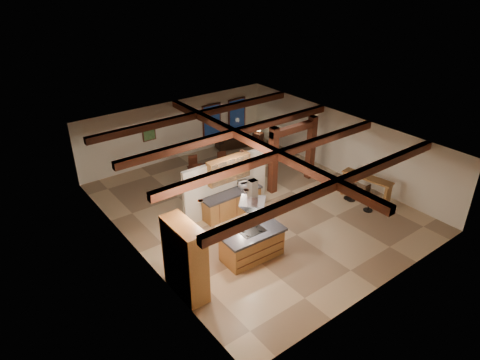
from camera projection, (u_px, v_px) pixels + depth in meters
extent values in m
plane|color=tan|center=(254.00, 206.00, 17.21)|extent=(12.00, 12.00, 0.00)
plane|color=silver|center=(177.00, 130.00, 20.76)|extent=(10.00, 0.00, 10.00)
plane|color=silver|center=(385.00, 250.00, 12.31)|extent=(10.00, 0.00, 10.00)
plane|color=silver|center=(135.00, 217.00, 13.86)|extent=(0.00, 12.00, 12.00)
plane|color=silver|center=(341.00, 144.00, 19.21)|extent=(0.00, 12.00, 12.00)
plane|color=#351910|center=(255.00, 140.00, 15.86)|extent=(12.00, 12.00, 0.00)
cube|color=#3F170F|center=(337.00, 184.00, 13.11)|extent=(10.00, 0.25, 0.28)
cube|color=#3F170F|center=(278.00, 155.00, 15.01)|extent=(10.00, 0.25, 0.28)
cube|color=#3F170F|center=(234.00, 133.00, 16.84)|extent=(10.00, 0.25, 0.28)
cube|color=#3F170F|center=(198.00, 115.00, 18.74)|extent=(10.00, 0.25, 0.28)
cube|color=#3F170F|center=(255.00, 143.00, 15.92)|extent=(0.28, 12.00, 0.28)
cube|color=#3F170F|center=(273.00, 161.00, 17.63)|extent=(0.30, 0.30, 2.90)
cube|color=#3F170F|center=(311.00, 148.00, 18.81)|extent=(0.30, 0.30, 2.90)
cube|color=#3F170F|center=(294.00, 129.00, 17.68)|extent=(2.50, 0.28, 0.28)
cube|color=silver|center=(226.00, 185.00, 16.51)|extent=(3.80, 0.18, 2.20)
cube|color=#A66435|center=(185.00, 259.00, 12.32)|extent=(0.64, 1.60, 2.40)
cube|color=silver|center=(194.00, 257.00, 12.51)|extent=(0.06, 0.62, 0.95)
cube|color=black|center=(195.00, 251.00, 12.44)|extent=(0.01, 0.50, 0.28)
cube|color=#A66435|center=(232.00, 204.00, 16.55)|extent=(2.40, 0.60, 0.86)
cube|color=black|center=(232.00, 193.00, 16.33)|extent=(2.50, 0.66, 0.08)
cube|color=#A66435|center=(229.00, 169.00, 16.04)|extent=(1.80, 0.34, 0.95)
cube|color=silver|center=(231.00, 171.00, 15.91)|extent=(1.74, 0.02, 0.90)
pyramid|color=silver|center=(252.00, 213.00, 13.55)|extent=(1.10, 1.10, 0.45)
cube|color=silver|center=(253.00, 191.00, 13.17)|extent=(0.26, 0.22, 0.73)
cube|color=#3F170F|center=(212.00, 120.00, 21.76)|extent=(1.10, 0.05, 1.70)
cube|color=black|center=(212.00, 121.00, 21.74)|extent=(0.95, 0.02, 1.55)
cube|color=#3F170F|center=(237.00, 114.00, 22.62)|extent=(1.10, 0.05, 1.70)
cube|color=black|center=(237.00, 114.00, 22.60)|extent=(0.95, 0.02, 1.55)
cube|color=#3F170F|center=(149.00, 132.00, 19.80)|extent=(0.65, 0.04, 0.85)
cube|color=#275B2F|center=(149.00, 132.00, 19.78)|extent=(0.55, 0.01, 0.75)
cylinder|color=silver|center=(246.00, 190.00, 12.51)|extent=(0.16, 0.16, 0.03)
cylinder|color=silver|center=(242.00, 151.00, 14.98)|extent=(0.16, 0.16, 0.03)
cylinder|color=silver|center=(200.00, 201.00, 11.97)|extent=(0.16, 0.16, 0.03)
cube|color=#A66435|center=(252.00, 245.00, 14.14)|extent=(2.02, 1.07, 0.95)
cube|color=black|center=(252.00, 232.00, 13.89)|extent=(2.16, 1.20, 0.09)
cube|color=black|center=(252.00, 231.00, 13.87)|extent=(0.85, 0.58, 0.02)
imported|color=#3D190F|center=(210.00, 174.00, 19.03)|extent=(2.02, 1.42, 0.64)
imported|color=black|center=(234.00, 141.00, 22.46)|extent=(2.05, 1.17, 0.56)
imported|color=silver|center=(245.00, 185.00, 16.59)|extent=(0.52, 0.40, 0.26)
cube|color=#A66435|center=(367.00, 177.00, 17.15)|extent=(0.87, 2.13, 0.06)
cube|color=#A66435|center=(387.00, 197.00, 16.84)|extent=(0.48, 0.18, 1.04)
cube|color=#A66435|center=(346.00, 182.00, 17.97)|extent=(0.48, 0.18, 1.04)
cube|color=#3F170F|center=(258.00, 138.00, 22.88)|extent=(0.59, 0.59, 0.56)
cylinder|color=black|center=(258.00, 132.00, 22.72)|extent=(0.05, 0.05, 0.14)
cone|color=#F6D893|center=(258.00, 129.00, 22.65)|extent=(0.25, 0.25, 0.16)
cylinder|color=black|center=(370.00, 196.00, 16.62)|extent=(0.33, 0.33, 0.06)
cube|color=black|center=(368.00, 190.00, 16.63)|extent=(0.31, 0.04, 0.37)
cylinder|color=black|center=(369.00, 203.00, 16.78)|extent=(0.06, 0.06, 0.65)
cylinder|color=black|center=(368.00, 210.00, 16.92)|extent=(0.37, 0.37, 0.03)
cylinder|color=black|center=(353.00, 186.00, 17.34)|extent=(0.34, 0.34, 0.07)
cube|color=black|center=(350.00, 180.00, 17.32)|extent=(0.31, 0.14, 0.38)
cylinder|color=black|center=(352.00, 193.00, 17.50)|extent=(0.06, 0.06, 0.66)
cylinder|color=black|center=(351.00, 200.00, 17.65)|extent=(0.38, 0.38, 0.03)
cylinder|color=black|center=(350.00, 185.00, 17.45)|extent=(0.33, 0.33, 0.06)
cube|color=black|center=(347.00, 179.00, 17.42)|extent=(0.30, 0.15, 0.37)
cylinder|color=black|center=(349.00, 192.00, 17.61)|extent=(0.06, 0.06, 0.64)
cylinder|color=black|center=(348.00, 198.00, 17.75)|extent=(0.37, 0.37, 0.03)
cube|color=#3F170F|center=(199.00, 181.00, 18.24)|extent=(0.51, 0.51, 0.06)
cube|color=#3F170F|center=(198.00, 171.00, 18.25)|extent=(0.39, 0.18, 0.71)
cylinder|color=#3F170F|center=(197.00, 188.00, 18.17)|extent=(0.05, 0.05, 0.40)
cylinder|color=#3F170F|center=(204.00, 187.00, 18.26)|extent=(0.05, 0.05, 0.40)
cylinder|color=#3F170F|center=(195.00, 184.00, 18.44)|extent=(0.05, 0.05, 0.40)
cylinder|color=#3F170F|center=(202.00, 183.00, 18.53)|extent=(0.05, 0.05, 0.40)
cube|color=#3F170F|center=(192.00, 168.00, 19.36)|extent=(0.51, 0.51, 0.06)
cube|color=#3F170F|center=(193.00, 162.00, 19.03)|extent=(0.39, 0.18, 0.71)
cylinder|color=#3F170F|center=(195.00, 170.00, 19.65)|extent=(0.05, 0.05, 0.40)
cylinder|color=#3F170F|center=(188.00, 171.00, 19.56)|extent=(0.05, 0.05, 0.40)
cylinder|color=#3F170F|center=(197.00, 173.00, 19.38)|extent=(0.05, 0.05, 0.40)
cylinder|color=#3F170F|center=(190.00, 174.00, 19.29)|extent=(0.05, 0.05, 0.40)
cube|color=#3F170F|center=(229.00, 176.00, 18.61)|extent=(0.51, 0.51, 0.06)
cube|color=#3F170F|center=(228.00, 167.00, 18.61)|extent=(0.39, 0.18, 0.71)
cylinder|color=#3F170F|center=(227.00, 183.00, 18.53)|extent=(0.05, 0.05, 0.40)
cylinder|color=#3F170F|center=(234.00, 182.00, 18.62)|extent=(0.05, 0.05, 0.40)
cylinder|color=#3F170F|center=(224.00, 180.00, 18.81)|extent=(0.05, 0.05, 0.40)
cylinder|color=#3F170F|center=(231.00, 179.00, 18.89)|extent=(0.05, 0.05, 0.40)
cube|color=#3F170F|center=(221.00, 164.00, 19.73)|extent=(0.51, 0.51, 0.06)
cube|color=#3F170F|center=(222.00, 159.00, 19.39)|extent=(0.39, 0.18, 0.71)
cylinder|color=#3F170F|center=(223.00, 166.00, 20.01)|extent=(0.05, 0.05, 0.40)
cylinder|color=#3F170F|center=(216.00, 167.00, 19.93)|extent=(0.05, 0.05, 0.40)
cylinder|color=#3F170F|center=(225.00, 169.00, 19.74)|extent=(0.05, 0.05, 0.40)
cylinder|color=#3F170F|center=(218.00, 170.00, 19.65)|extent=(0.05, 0.05, 0.40)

